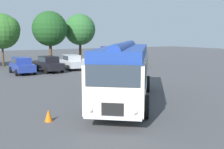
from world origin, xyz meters
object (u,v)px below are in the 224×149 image
at_px(car_mid_left, 49,64).
at_px(box_van, 119,56).
at_px(traffic_cone, 49,115).
at_px(car_near_left, 22,65).
at_px(car_mid_right, 72,62).
at_px(car_far_right, 96,61).
at_px(vintage_bus, 125,69).

bearing_deg(car_mid_left, box_van, -0.75).
bearing_deg(traffic_cone, car_mid_left, 73.15).
distance_m(car_near_left, car_mid_left, 2.79).
bearing_deg(car_mid_right, car_near_left, -172.60).
height_order(box_van, traffic_cone, box_van).
height_order(car_mid_left, box_van, box_van).
height_order(car_far_right, traffic_cone, car_far_right).
bearing_deg(car_mid_left, car_far_right, 4.46).
relative_size(car_mid_left, car_mid_right, 1.02).
bearing_deg(car_mid_left, car_near_left, 179.36).
bearing_deg(car_mid_right, car_mid_left, -165.22).
distance_m(car_near_left, box_van, 11.50).
relative_size(vintage_bus, traffic_cone, 17.11).
bearing_deg(traffic_cone, car_mid_right, 65.20).
distance_m(car_mid_left, traffic_cone, 16.96).
height_order(vintage_bus, car_mid_right, vintage_bus).
height_order(car_mid_right, traffic_cone, car_mid_right).
bearing_deg(box_van, vintage_bus, -120.36).
height_order(car_mid_right, car_far_right, same).
bearing_deg(car_near_left, box_van, -0.72).
height_order(vintage_bus, car_far_right, vintage_bus).
bearing_deg(car_far_right, car_mid_right, 173.85).
height_order(car_near_left, box_van, box_van).
xyz_separation_m(vintage_bus, car_mid_left, (-0.07, 14.84, -1.05)).
xyz_separation_m(car_mid_right, car_far_right, (2.94, -0.32, 0.00)).
relative_size(car_mid_left, car_far_right, 1.02).
relative_size(car_near_left, car_far_right, 1.00).
distance_m(car_mid_right, box_van, 5.85).
height_order(car_mid_left, traffic_cone, car_mid_left).
distance_m(car_near_left, car_far_right, 8.69).
xyz_separation_m(car_mid_left, box_van, (8.70, -0.11, 0.52)).
xyz_separation_m(car_near_left, car_far_right, (8.68, 0.43, 0.00)).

